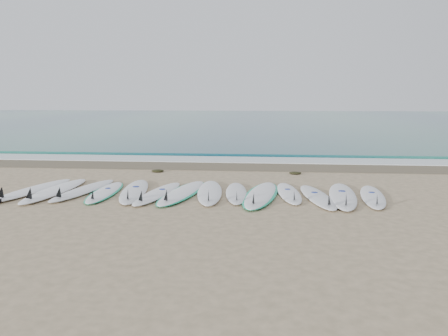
{
  "coord_description": "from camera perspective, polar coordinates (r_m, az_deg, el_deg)",
  "views": [
    {
      "loc": [
        1.55,
        -9.71,
        2.22
      ],
      "look_at": [
        0.5,
        1.36,
        0.4
      ],
      "focal_mm": 35.0,
      "sensor_mm": 36.0,
      "label": 1
    }
  ],
  "objects": [
    {
      "name": "surfboard_6",
      "position": [
        10.05,
        -5.53,
        -3.21
      ],
      "size": [
        1.07,
        2.83,
        0.35
      ],
      "rotation": [
        0.0,
        0.0,
        -0.15
      ],
      "color": "white",
      "rests_on": "ground"
    },
    {
      "name": "surfboard_12",
      "position": [
        9.99,
        15.26,
        -3.52
      ],
      "size": [
        0.88,
        2.84,
        0.36
      ],
      "rotation": [
        0.0,
        0.0,
        -0.11
      ],
      "color": "white",
      "rests_on": "ground"
    },
    {
      "name": "surfboard_8",
      "position": [
        9.98,
        1.62,
        -3.26
      ],
      "size": [
        0.66,
        2.35,
        0.3
      ],
      "rotation": [
        0.0,
        0.0,
        0.08
      ],
      "color": "silver",
      "rests_on": "ground"
    },
    {
      "name": "surfboard_3",
      "position": [
        10.46,
        -15.33,
        -3.05
      ],
      "size": [
        0.71,
        2.39,
        0.3
      ],
      "rotation": [
        0.0,
        0.0,
        0.06
      ],
      "color": "white",
      "rests_on": "ground"
    },
    {
      "name": "surfboard_11",
      "position": [
        9.8,
        12.18,
        -3.69
      ],
      "size": [
        0.86,
        2.52,
        0.32
      ],
      "rotation": [
        0.0,
        0.0,
        0.14
      ],
      "color": "silver",
      "rests_on": "ground"
    },
    {
      "name": "surfboard_10",
      "position": [
        10.07,
        8.51,
        -3.25
      ],
      "size": [
        0.67,
        2.34,
        0.3
      ],
      "rotation": [
        0.0,
        0.0,
        0.08
      ],
      "color": "white",
      "rests_on": "ground"
    },
    {
      "name": "surfboard_7",
      "position": [
        10.02,
        -1.89,
        -3.17
      ],
      "size": [
        0.83,
        2.73,
        0.34
      ],
      "rotation": [
        0.0,
        0.0,
        0.1
      ],
      "color": "white",
      "rests_on": "ground"
    },
    {
      "name": "surfboard_4",
      "position": [
        10.34,
        -11.68,
        -2.96
      ],
      "size": [
        1.0,
        2.78,
        0.35
      ],
      "rotation": [
        0.0,
        0.0,
        0.16
      ],
      "color": "white",
      "rests_on": "ground"
    },
    {
      "name": "surfboard_13",
      "position": [
        10.15,
        18.87,
        -3.55
      ],
      "size": [
        0.83,
        2.46,
        0.31
      ],
      "rotation": [
        0.0,
        0.0,
        -0.14
      ],
      "color": "white",
      "rests_on": "ground"
    },
    {
      "name": "ocean",
      "position": [
        42.3,
        3.34,
        6.28
      ],
      "size": [
        120.0,
        55.0,
        0.03
      ],
      "primitive_type": "cube",
      "color": "#1D5D5D",
      "rests_on": "ground"
    },
    {
      "name": "surfboard_2",
      "position": [
        10.76,
        -18.01,
        -2.76
      ],
      "size": [
        0.95,
        2.68,
        0.34
      ],
      "rotation": [
        0.0,
        0.0,
        -0.16
      ],
      "color": "silver",
      "rests_on": "ground"
    },
    {
      "name": "wet_sand_band",
      "position": [
        14.07,
        -0.96,
        0.24
      ],
      "size": [
        120.0,
        1.8,
        0.01
      ],
      "primitive_type": "cube",
      "color": "brown",
      "rests_on": "ground"
    },
    {
      "name": "surfboard_9",
      "position": [
        9.83,
        4.82,
        -3.48
      ],
      "size": [
        1.07,
        2.93,
        0.36
      ],
      "rotation": [
        0.0,
        0.0,
        -0.13
      ],
      "color": "white",
      "rests_on": "ground"
    },
    {
      "name": "surfboard_0",
      "position": [
        11.2,
        -23.86,
        -2.63
      ],
      "size": [
        1.04,
        2.83,
        0.35
      ],
      "rotation": [
        0.0,
        0.0,
        -0.17
      ],
      "color": "white",
      "rests_on": "ground"
    },
    {
      "name": "foam_band",
      "position": [
        15.45,
        -0.38,
        1.1
      ],
      "size": [
        120.0,
        1.4,
        0.04
      ],
      "primitive_type": "cube",
      "color": "silver",
      "rests_on": "ground"
    },
    {
      "name": "surfboard_1",
      "position": [
        10.91,
        -21.33,
        -2.75
      ],
      "size": [
        0.73,
        2.88,
        0.37
      ],
      "rotation": [
        0.0,
        0.0,
        -0.05
      ],
      "color": "white",
      "rests_on": "ground"
    },
    {
      "name": "surfboard_5",
      "position": [
        10.02,
        -8.74,
        -3.29
      ],
      "size": [
        0.89,
        2.58,
        0.32
      ],
      "rotation": [
        0.0,
        0.0,
        -0.15
      ],
      "color": "white",
      "rests_on": "ground"
    },
    {
      "name": "seaweed_near",
      "position": [
        13.16,
        -8.66,
        -0.37
      ],
      "size": [
        0.38,
        0.29,
        0.07
      ],
      "primitive_type": "ellipsoid",
      "color": "black",
      "rests_on": "ground"
    },
    {
      "name": "ground",
      "position": [
        10.08,
        -3.55,
        -3.45
      ],
      "size": [
        120.0,
        120.0,
        0.0
      ],
      "primitive_type": "plane",
      "color": "tan"
    },
    {
      "name": "wave_crest",
      "position": [
        16.92,
        0.13,
        1.92
      ],
      "size": [
        120.0,
        1.0,
        0.1
      ],
      "primitive_type": "cube",
      "color": "#1D5D5D",
      "rests_on": "ground"
    },
    {
      "name": "seaweed_far",
      "position": [
        12.83,
        9.29,
        -0.64
      ],
      "size": [
        0.35,
        0.27,
        0.07
      ],
      "primitive_type": "ellipsoid",
      "color": "black",
      "rests_on": "ground"
    }
  ]
}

